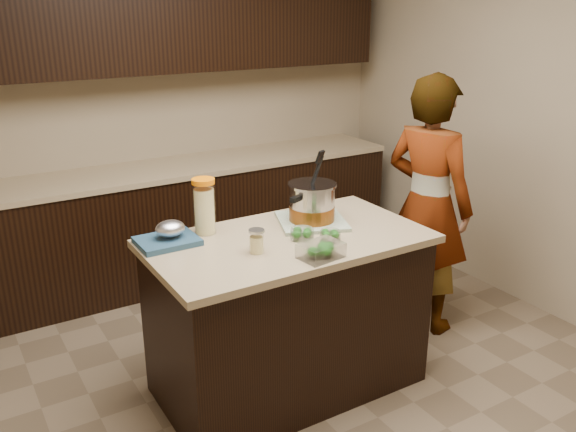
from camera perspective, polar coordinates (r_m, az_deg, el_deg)
name	(u,v)px	position (r m, az deg, el deg)	size (l,w,h in m)	color
ground_plane	(288,384)	(3.61, 0.00, -15.43)	(4.00, 4.00, 0.00)	brown
room_shell	(288,79)	(2.98, 0.00, 12.69)	(4.04, 4.04, 2.72)	tan
back_cabinets	(168,160)	(4.68, -11.18, 5.19)	(3.60, 0.63, 2.33)	black
island	(288,314)	(3.37, 0.00, -9.13)	(1.46, 0.81, 0.90)	black
dish_towel	(312,221)	(3.39, 2.23, -0.49)	(0.36, 0.36, 0.02)	#577850
stock_pot	(312,204)	(3.36, 2.25, 1.09)	(0.36, 0.35, 0.38)	#B7B7BC
lemonade_pitcher	(204,208)	(3.23, -7.83, 0.72)	(0.16, 0.16, 0.29)	#ECDB90
mason_jar	(257,242)	(2.98, -2.95, -2.42)	(0.09, 0.09, 0.13)	#ECDB90
broccoli_tub_left	(302,234)	(3.15, 1.33, -1.73)	(0.14, 0.14, 0.06)	silver
broccoli_tub_right	(330,236)	(3.15, 3.97, -1.88)	(0.11, 0.11, 0.05)	silver
broccoli_tub_rect	(321,251)	(2.93, 3.09, -3.31)	(0.22, 0.17, 0.07)	silver
blue_tray	(169,236)	(3.15, -11.12, -1.88)	(0.30, 0.24, 0.11)	navy
person	(428,205)	(3.99, 12.94, 1.00)	(0.61, 0.40, 1.67)	gray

